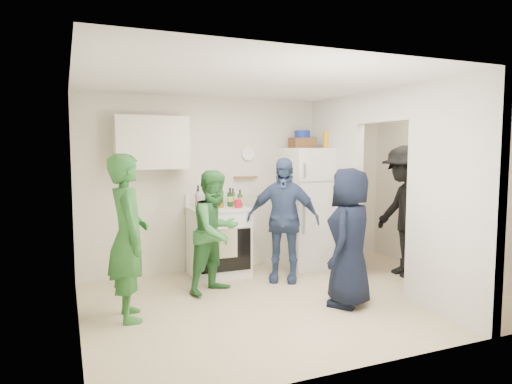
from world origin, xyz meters
The scene contains 37 objects.
floor centered at (0.00, 0.00, 0.00)m, with size 4.80×4.80×0.00m, color beige.
wall_back centered at (0.00, 1.70, 1.25)m, with size 4.80×4.80×0.00m, color silver.
wall_front centered at (0.00, -1.70, 1.25)m, with size 4.80×4.80×0.00m, color silver.
wall_left centered at (-2.40, 0.00, 1.25)m, with size 3.40×3.40×0.00m, color silver.
wall_right centered at (2.40, 0.00, 1.25)m, with size 3.40×3.40×0.00m, color silver.
ceiling centered at (0.00, 0.00, 2.50)m, with size 4.80×4.80×0.00m, color white.
partition_pier_back centered at (1.20, 1.10, 1.25)m, with size 0.12×1.20×2.50m, color silver.
partition_pier_front centered at (1.20, -1.10, 1.25)m, with size 0.12×1.20×2.50m, color silver.
partition_header centered at (1.20, 0.00, 2.30)m, with size 0.12×1.00×0.40m, color silver.
stove centered at (-0.53, 1.37, 0.48)m, with size 0.80×0.67×0.96m, color white.
upper_cabinet centered at (-1.40, 1.52, 1.85)m, with size 0.95×0.34×0.70m, color silver.
fridge centered at (0.90, 1.34, 0.89)m, with size 0.73×0.71×1.78m, color white.
wicker_basket centered at (0.80, 1.39, 1.86)m, with size 0.35×0.25×0.15m, color brown.
blue_bowl centered at (0.80, 1.39, 1.99)m, with size 0.24×0.24×0.11m, color navy.
yellow_cup_stack_top centered at (1.12, 1.24, 1.91)m, with size 0.09×0.09×0.25m, color gold.
wall_clock centered at (0.05, 1.68, 1.70)m, with size 0.22×0.22×0.03m, color white.
spice_shelf centered at (0.00, 1.65, 1.35)m, with size 0.35×0.08×0.03m, color olive.
nook_window centered at (2.38, 0.20, 1.65)m, with size 0.03×0.70×0.80m, color black.
nook_window_frame centered at (2.36, 0.20, 1.65)m, with size 0.04×0.76×0.86m, color white.
nook_valance centered at (2.34, 0.20, 2.00)m, with size 0.04×0.82×0.18m, color white.
yellow_cup_stack_stove centered at (-0.65, 1.15, 1.08)m, with size 0.09×0.09×0.25m, color yellow.
red_cup centered at (-0.31, 1.17, 1.02)m, with size 0.09×0.09×0.12m, color red.
person_green_left centered at (-1.90, 0.15, 0.86)m, with size 0.63×0.41×1.72m, color #357B31.
person_green_center centered at (-0.79, 0.66, 0.76)m, with size 0.73×0.57×1.51m, color #39813B.
person_denim centered at (0.18, 0.77, 0.83)m, with size 0.97×0.40×1.65m, color navy.
person_navy centered at (0.44, -0.39, 0.78)m, with size 0.76×0.50×1.56m, color black.
person_nook centered at (1.87, 0.35, 0.91)m, with size 1.17×0.67×1.82m, color black.
bottle_a centered at (-0.79, 1.49, 1.09)m, with size 0.07×0.07×0.25m, color brown.
bottle_b centered at (-0.70, 1.27, 1.08)m, with size 0.06×0.06×0.24m, color #1B522F.
bottle_c centered at (-0.59, 1.51, 1.10)m, with size 0.08×0.08×0.28m, color #A8B2B6.
bottle_d centered at (-0.50, 1.31, 1.11)m, with size 0.07×0.07×0.30m, color brown.
bottle_e centered at (-0.43, 1.54, 1.10)m, with size 0.07×0.07×0.29m, color #979AA7.
bottle_f centered at (-0.34, 1.38, 1.09)m, with size 0.08×0.08×0.26m, color #183F16.
bottle_g centered at (-0.26, 1.51, 1.08)m, with size 0.07×0.07×0.25m, color #9A5332.
bottle_h centered at (-0.84, 1.26, 1.12)m, with size 0.06×0.06×0.32m, color #B5BEC2.
bottle_i centered at (-0.46, 1.47, 1.12)m, with size 0.06×0.06×0.32m, color #583A0F.
bottle_j centered at (-0.24, 1.28, 1.08)m, with size 0.07×0.07×0.24m, color #215F20.
Camera 1 is at (-2.48, -4.63, 1.76)m, focal length 32.00 mm.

